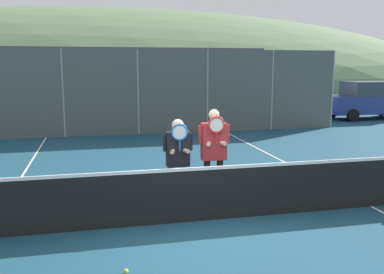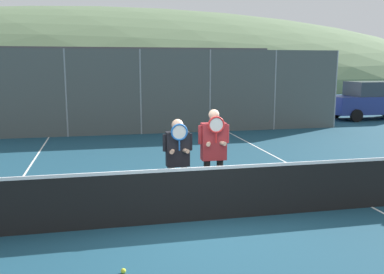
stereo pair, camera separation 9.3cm
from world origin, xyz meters
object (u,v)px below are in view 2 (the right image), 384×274
at_px(player_leftmost, 178,155).
at_px(car_left_of_center, 161,105).
at_px(car_center, 277,103).
at_px(car_right_of_center, 373,100).
at_px(tennis_ball_on_court, 123,271).
at_px(car_far_left, 27,108).
at_px(player_center_left, 214,149).

bearing_deg(player_leftmost, car_left_of_center, 83.38).
height_order(car_center, car_right_of_center, car_right_of_center).
bearing_deg(car_right_of_center, tennis_ball_on_court, -134.09).
bearing_deg(car_left_of_center, tennis_ball_on_court, -100.38).
bearing_deg(car_right_of_center, player_leftmost, -137.00).
bearing_deg(car_center, car_far_left, -180.00).
bearing_deg(car_center, player_center_left, -119.05).
relative_size(car_left_of_center, tennis_ball_on_court, 69.92).
relative_size(player_center_left, car_left_of_center, 0.39).
bearing_deg(tennis_ball_on_court, car_center, 59.22).
bearing_deg(player_center_left, car_far_left, 114.93).
bearing_deg(car_right_of_center, car_center, -176.64).
relative_size(player_center_left, tennis_ball_on_court, 27.56).
distance_m(car_left_of_center, car_right_of_center, 10.63).
bearing_deg(car_center, player_leftmost, -121.76).
bearing_deg(car_center, tennis_ball_on_court, -120.78).
relative_size(player_center_left, car_right_of_center, 0.43).
height_order(player_center_left, car_right_of_center, player_center_left).
height_order(car_far_left, car_left_of_center, car_far_left).
height_order(car_left_of_center, tennis_ball_on_court, car_left_of_center).
relative_size(player_center_left, car_far_left, 0.41).
distance_m(player_leftmost, player_center_left, 0.72).
bearing_deg(car_left_of_center, player_leftmost, -96.62).
xyz_separation_m(player_center_left, car_right_of_center, (11.19, 11.05, -0.17)).
distance_m(car_center, tennis_ball_on_court, 15.38).
relative_size(car_left_of_center, car_center, 1.12).
bearing_deg(car_center, car_left_of_center, 177.96).
xyz_separation_m(car_far_left, tennis_ball_on_court, (3.11, -13.19, -0.89)).
bearing_deg(tennis_ball_on_court, player_leftmost, 63.88).
bearing_deg(player_center_left, car_center, 60.95).
xyz_separation_m(player_center_left, car_left_of_center, (0.57, 10.94, -0.19)).
xyz_separation_m(player_leftmost, car_right_of_center, (11.90, 11.10, -0.08)).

